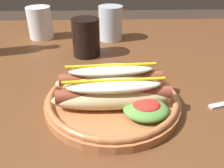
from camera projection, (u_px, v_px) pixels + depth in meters
dining_table at (96, 101)px, 0.62m from camera, size 1.46×1.01×0.74m
hot_dog_plate at (114, 94)px, 0.44m from camera, size 0.26×0.26×0.08m
soda_cup at (86, 37)px, 0.65m from camera, size 0.08×0.08×0.11m
water_cup at (111, 23)px, 0.76m from camera, size 0.08×0.08×0.11m
extra_cup at (40, 23)px, 0.78m from camera, size 0.08×0.08×0.10m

